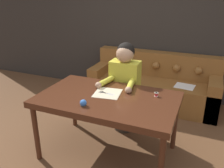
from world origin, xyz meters
TOP-DOWN VIEW (x-y plane):
  - ground_plane at (0.00, 0.00)m, footprint 16.00×16.00m
  - wall_back at (0.00, 2.10)m, footprint 8.00×0.06m
  - dining_table at (0.05, 0.11)m, footprint 1.55×0.94m
  - couch at (0.21, 1.71)m, footprint 2.14×0.76m
  - person at (0.03, 0.70)m, footprint 0.46×0.59m
  - pattern_paper_main at (0.01, 0.19)m, footprint 0.34×0.34m
  - scissors at (-0.03, 0.19)m, footprint 0.20×0.09m
  - thread_spool at (0.54, 0.33)m, footprint 0.04×0.04m
  - pin_cushion at (-0.09, -0.20)m, footprint 0.07×0.07m

SIDE VIEW (x-z plane):
  - ground_plane at x=0.00m, z-range 0.00..0.00m
  - couch at x=0.21m, z-range -0.12..0.74m
  - person at x=0.03m, z-range 0.03..1.28m
  - dining_table at x=0.05m, z-range 0.31..1.07m
  - pattern_paper_main at x=0.01m, z-range 0.76..0.76m
  - scissors at x=-0.03m, z-range 0.76..0.76m
  - thread_spool at x=0.54m, z-range 0.76..0.80m
  - pin_cushion at x=-0.09m, z-range 0.76..0.83m
  - wall_back at x=0.00m, z-range 0.00..2.60m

